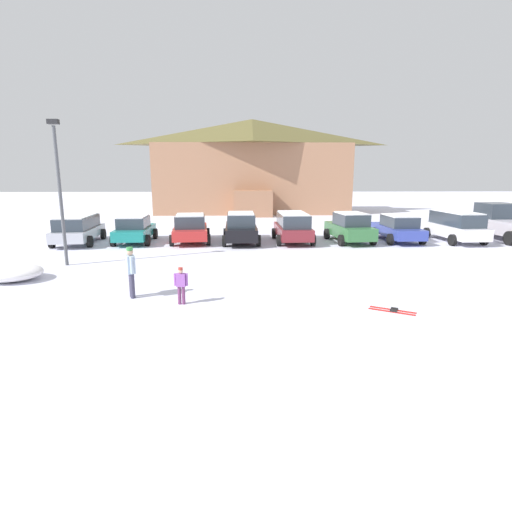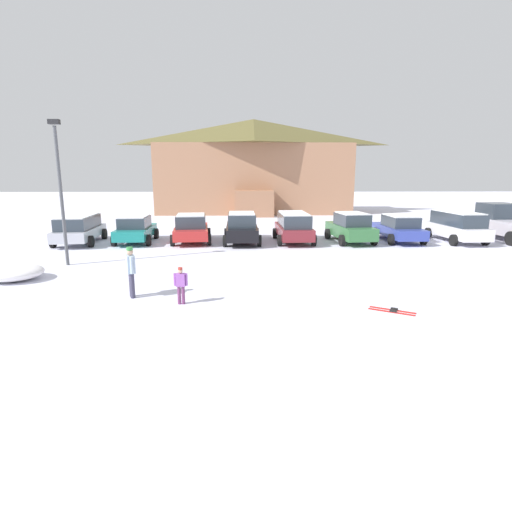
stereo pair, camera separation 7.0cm
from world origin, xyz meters
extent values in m
plane|color=silver|center=(0.00, 0.00, 0.00)|extent=(160.00, 160.00, 0.00)
cube|color=#A47254|center=(0.48, 33.43, 3.39)|extent=(19.06, 7.25, 6.77)
pyramid|color=brown|center=(0.48, 33.43, 8.02)|extent=(19.67, 7.85, 2.50)
cube|color=#A16E50|center=(0.46, 28.94, 1.20)|extent=(3.61, 1.81, 2.40)
cube|color=#B3B6C2|center=(-9.89, 14.71, 0.61)|extent=(2.20, 4.60, 0.57)
cube|color=#2D3842|center=(-9.88, 14.62, 1.22)|extent=(1.89, 3.51, 0.66)
cube|color=white|center=(-9.88, 14.62, 1.59)|extent=(1.77, 3.33, 0.06)
cylinder|color=black|center=(-10.99, 16.01, 0.32)|extent=(0.27, 0.66, 0.64)
cylinder|color=black|center=(-9.01, 16.17, 0.32)|extent=(0.27, 0.66, 0.64)
cylinder|color=black|center=(-10.77, 13.25, 0.32)|extent=(0.27, 0.66, 0.64)
cylinder|color=black|center=(-8.79, 13.41, 0.32)|extent=(0.27, 0.66, 0.64)
cube|color=#197F78|center=(-6.73, 14.96, 0.60)|extent=(1.93, 4.08, 0.57)
cube|color=#2D3842|center=(-6.72, 14.76, 1.20)|extent=(1.63, 2.15, 0.62)
cube|color=white|center=(-6.72, 14.76, 1.54)|extent=(1.52, 2.04, 0.06)
cylinder|color=black|center=(-7.73, 16.15, 0.32)|extent=(0.25, 0.65, 0.64)
cylinder|color=black|center=(-5.85, 16.24, 0.32)|extent=(0.25, 0.65, 0.64)
cylinder|color=black|center=(-7.62, 13.67, 0.32)|extent=(0.25, 0.65, 0.64)
cylinder|color=black|center=(-5.73, 13.76, 0.32)|extent=(0.25, 0.65, 0.64)
cube|color=red|center=(-3.51, 15.03, 0.61)|extent=(2.31, 4.29, 0.58)
cube|color=#2D3842|center=(-3.49, 14.83, 1.24)|extent=(1.88, 2.30, 0.69)
cube|color=white|center=(-3.49, 14.83, 1.62)|extent=(1.76, 2.18, 0.06)
cylinder|color=black|center=(-4.65, 16.20, 0.32)|extent=(0.28, 0.66, 0.64)
cylinder|color=black|center=(-2.62, 16.41, 0.32)|extent=(0.28, 0.66, 0.64)
cylinder|color=black|center=(-4.39, 13.66, 0.32)|extent=(0.28, 0.66, 0.64)
cylinder|color=black|center=(-2.36, 13.87, 0.32)|extent=(0.28, 0.66, 0.64)
cube|color=black|center=(-0.54, 14.83, 0.66)|extent=(1.87, 4.56, 0.68)
cube|color=#2D3842|center=(-0.54, 14.60, 1.35)|extent=(1.60, 2.39, 0.70)
cube|color=white|center=(-0.54, 14.60, 1.73)|extent=(1.50, 2.27, 0.06)
cylinder|color=black|center=(-1.52, 16.21, 0.32)|extent=(0.24, 0.65, 0.64)
cylinder|color=black|center=(0.37, 16.25, 0.32)|extent=(0.24, 0.65, 0.64)
cylinder|color=black|center=(-1.46, 13.41, 0.32)|extent=(0.24, 0.65, 0.64)
cylinder|color=black|center=(0.44, 13.45, 0.32)|extent=(0.24, 0.65, 0.64)
cube|color=maroon|center=(2.49, 14.85, 0.64)|extent=(1.91, 4.32, 0.63)
cube|color=#2D3842|center=(2.49, 14.77, 1.31)|extent=(1.67, 3.29, 0.72)
cube|color=white|center=(2.49, 14.77, 1.70)|extent=(1.55, 3.13, 0.06)
cylinder|color=black|center=(1.49, 16.14, 0.32)|extent=(0.24, 0.65, 0.64)
cylinder|color=black|center=(3.40, 16.20, 0.32)|extent=(0.24, 0.65, 0.64)
cylinder|color=black|center=(1.57, 13.50, 0.32)|extent=(0.24, 0.65, 0.64)
cylinder|color=black|center=(3.49, 13.56, 0.32)|extent=(0.24, 0.65, 0.64)
cube|color=#34713C|center=(5.82, 14.77, 0.67)|extent=(2.20, 4.24, 0.70)
cube|color=#2D3842|center=(5.84, 14.56, 1.35)|extent=(1.76, 2.28, 0.67)
cube|color=white|center=(5.84, 14.56, 1.72)|extent=(1.65, 2.16, 0.06)
cylinder|color=black|center=(4.74, 15.90, 0.32)|extent=(0.29, 0.66, 0.64)
cylinder|color=black|center=(6.60, 16.13, 0.32)|extent=(0.29, 0.66, 0.64)
cylinder|color=black|center=(5.04, 13.41, 0.32)|extent=(0.29, 0.66, 0.64)
cylinder|color=black|center=(6.89, 13.63, 0.32)|extent=(0.29, 0.66, 0.64)
cube|color=#32419F|center=(8.78, 15.06, 0.61)|extent=(1.86, 4.42, 0.57)
cube|color=#2D3842|center=(8.79, 14.84, 1.20)|extent=(1.59, 2.32, 0.62)
cube|color=white|center=(8.79, 14.84, 1.54)|extent=(1.48, 2.20, 0.06)
cylinder|color=black|center=(7.81, 16.39, 0.32)|extent=(0.24, 0.65, 0.64)
cylinder|color=black|center=(9.67, 16.45, 0.32)|extent=(0.24, 0.65, 0.64)
cylinder|color=black|center=(7.89, 13.68, 0.32)|extent=(0.24, 0.65, 0.64)
cylinder|color=black|center=(9.75, 13.74, 0.32)|extent=(0.24, 0.65, 0.64)
cube|color=white|center=(12.12, 14.81, 0.65)|extent=(2.02, 4.64, 0.67)
cube|color=#2D3842|center=(12.12, 14.72, 1.36)|extent=(1.74, 3.54, 0.74)
cube|color=white|center=(12.12, 14.72, 1.75)|extent=(1.62, 3.36, 0.06)
cylinder|color=black|center=(11.09, 16.15, 0.32)|extent=(0.26, 0.65, 0.64)
cylinder|color=black|center=(12.96, 16.27, 0.32)|extent=(0.26, 0.65, 0.64)
cylinder|color=black|center=(11.28, 13.35, 0.32)|extent=(0.26, 0.65, 0.64)
cylinder|color=black|center=(13.14, 13.47, 0.32)|extent=(0.26, 0.65, 0.64)
cube|color=#BBB4BE|center=(15.52, 15.15, 0.75)|extent=(2.32, 5.84, 0.70)
cube|color=#2D3842|center=(15.45, 16.29, 1.62)|extent=(1.93, 1.94, 1.05)
cylinder|color=black|center=(14.34, 16.80, 0.40)|extent=(0.31, 0.81, 0.80)
cylinder|color=black|center=(16.50, 16.92, 0.40)|extent=(0.31, 0.81, 0.80)
cylinder|color=black|center=(14.54, 13.37, 0.40)|extent=(0.31, 0.81, 0.80)
cylinder|color=#6B3560|center=(-2.23, 3.55, 0.29)|extent=(0.10, 0.10, 0.57)
cylinder|color=#6B3560|center=(-2.35, 3.56, 0.29)|extent=(0.10, 0.10, 0.57)
cube|color=#9552AF|center=(-2.29, 3.55, 0.77)|extent=(0.29, 0.18, 0.40)
cylinder|color=#9552AF|center=(-2.11, 3.55, 0.78)|extent=(0.08, 0.08, 0.38)
cylinder|color=#9552AF|center=(-2.47, 3.56, 0.78)|extent=(0.08, 0.08, 0.38)
sphere|color=tan|center=(-2.29, 3.55, 1.05)|extent=(0.15, 0.15, 0.15)
cylinder|color=#B1362C|center=(-2.29, 3.55, 1.13)|extent=(0.14, 0.14, 0.07)
cylinder|color=#3B384F|center=(-4.04, 4.37, 0.41)|extent=(0.15, 0.15, 0.82)
cylinder|color=#3B384F|center=(-3.96, 4.21, 0.41)|extent=(0.15, 0.15, 0.82)
cube|color=#A6BDD3|center=(-4.00, 4.29, 1.11)|extent=(0.38, 0.46, 0.58)
cylinder|color=#A6BDD3|center=(-4.10, 4.52, 1.12)|extent=(0.11, 0.11, 0.55)
cylinder|color=#A6BDD3|center=(-3.89, 4.05, 1.12)|extent=(0.11, 0.11, 0.55)
sphere|color=tan|center=(-4.00, 4.29, 1.50)|extent=(0.21, 0.21, 0.21)
cylinder|color=#388F45|center=(-4.00, 4.29, 1.62)|extent=(0.20, 0.20, 0.10)
cube|color=red|center=(3.95, 2.64, 0.01)|extent=(1.20, 0.72, 0.02)
cube|color=black|center=(3.99, 2.62, 0.05)|extent=(0.21, 0.17, 0.06)
cube|color=red|center=(4.04, 2.82, 0.01)|extent=(1.20, 0.72, 0.02)
cube|color=black|center=(4.09, 2.79, 0.05)|extent=(0.21, 0.17, 0.06)
cylinder|color=#515459|center=(-8.17, 9.07, 2.95)|extent=(0.14, 0.14, 5.90)
cube|color=#232326|center=(-8.17, 9.07, 6.05)|extent=(0.44, 0.24, 0.20)
ellipsoid|color=white|center=(-9.18, 6.55, 0.31)|extent=(2.35, 1.88, 0.61)
camera|label=1|loc=(-0.33, -8.30, 3.97)|focal=28.00mm
camera|label=2|loc=(-0.26, -8.30, 3.97)|focal=28.00mm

